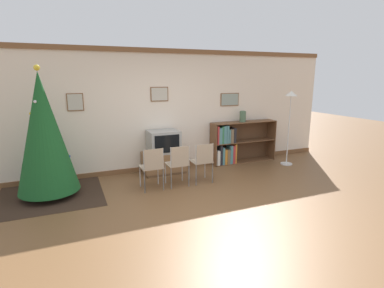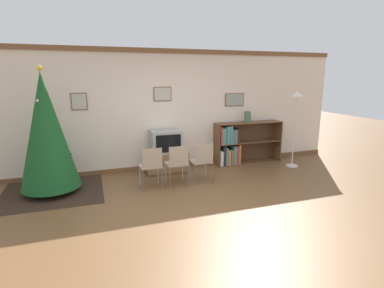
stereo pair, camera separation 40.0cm
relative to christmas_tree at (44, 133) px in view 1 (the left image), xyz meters
name	(u,v)px [view 1 (the left image)]	position (x,y,z in m)	size (l,w,h in m)	color
ground_plane	(207,211)	(2.34, -1.66, -1.15)	(24.00, 24.00, 0.00)	brown
wall_back	(160,111)	(2.34, 0.84, 0.21)	(8.80, 0.11, 2.70)	silver
area_rug	(51,196)	(0.00, 0.00, -1.14)	(1.78, 1.67, 0.01)	#332319
christmas_tree	(44,133)	(0.00, 0.00, 0.00)	(1.03, 1.03, 2.29)	maroon
tv_console	(164,162)	(2.30, 0.50, -0.91)	(0.92, 0.53, 0.47)	brown
television	(164,142)	(2.30, 0.50, -0.44)	(0.66, 0.52, 0.49)	#9E9E99
folding_chair_left	(152,166)	(1.78, -0.44, -0.67)	(0.40, 0.40, 0.82)	tan
folding_chair_center	(178,163)	(2.30, -0.44, -0.67)	(0.40, 0.40, 0.82)	tan
folding_chair_right	(203,160)	(2.81, -0.44, -0.67)	(0.40, 0.40, 0.82)	tan
bookshelf	(232,144)	(4.10, 0.59, -0.66)	(1.71, 0.36, 1.02)	brown
vase	(243,116)	(4.36, 0.59, 0.01)	(0.15, 0.15, 0.27)	#47664C
standing_lamp	(290,109)	(5.26, -0.04, 0.22)	(0.28, 0.28, 1.78)	silver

